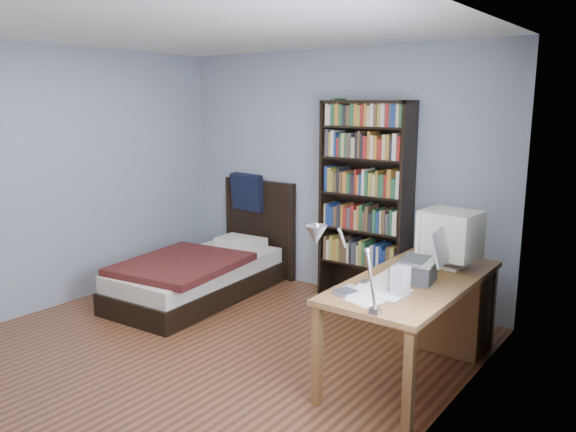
# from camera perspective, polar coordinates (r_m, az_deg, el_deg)

# --- Properties ---
(room) EXTENTS (4.20, 4.24, 2.50)m
(room) POSITION_cam_1_polar(r_m,az_deg,el_deg) (4.21, -10.48, 1.45)
(room) COLOR #542B18
(room) RESTS_ON ground
(desk) EXTENTS (0.75, 1.65, 0.73)m
(desk) POSITION_cam_1_polar(r_m,az_deg,el_deg) (4.65, 14.94, -8.43)
(desk) COLOR brown
(desk) RESTS_ON floor
(crt_monitor) EXTENTS (0.42, 0.39, 0.45)m
(crt_monitor) POSITION_cam_1_polar(r_m,az_deg,el_deg) (4.44, 16.13, -1.87)
(crt_monitor) COLOR beige
(crt_monitor) RESTS_ON desk
(laptop) EXTENTS (0.35, 0.35, 0.39)m
(laptop) POSITION_cam_1_polar(r_m,az_deg,el_deg) (4.05, 13.34, -5.10)
(laptop) COLOR #2D2D30
(laptop) RESTS_ON desk
(desk_lamp) EXTENTS (0.23, 0.52, 0.61)m
(desk_lamp) POSITION_cam_1_polar(r_m,az_deg,el_deg) (3.04, 3.92, -2.87)
(desk_lamp) COLOR #99999E
(desk_lamp) RESTS_ON desk
(keyboard) EXTENTS (0.18, 0.43, 0.04)m
(keyboard) POSITION_cam_1_polar(r_m,az_deg,el_deg) (4.17, 10.89, -5.86)
(keyboard) COLOR beige
(keyboard) RESTS_ON desk
(speaker) EXTENTS (0.11, 0.11, 0.20)m
(speaker) POSITION_cam_1_polar(r_m,az_deg,el_deg) (3.76, 11.32, -6.48)
(speaker) COLOR gray
(speaker) RESTS_ON desk
(soda_can) EXTENTS (0.07, 0.07, 0.12)m
(soda_can) POSITION_cam_1_polar(r_m,az_deg,el_deg) (4.37, 12.68, -4.46)
(soda_can) COLOR #073918
(soda_can) RESTS_ON desk
(mouse) EXTENTS (0.07, 0.12, 0.04)m
(mouse) POSITION_cam_1_polar(r_m,az_deg,el_deg) (4.41, 13.69, -4.95)
(mouse) COLOR silver
(mouse) RESTS_ON desk
(phone_silver) EXTENTS (0.08, 0.12, 0.02)m
(phone_silver) POSITION_cam_1_polar(r_m,az_deg,el_deg) (3.96, 7.66, -6.71)
(phone_silver) COLOR #B0B0B5
(phone_silver) RESTS_ON desk
(phone_grey) EXTENTS (0.04, 0.09, 0.02)m
(phone_grey) POSITION_cam_1_polar(r_m,az_deg,el_deg) (3.87, 6.13, -7.17)
(phone_grey) COLOR gray
(phone_grey) RESTS_ON desk
(external_drive) EXTENTS (0.15, 0.15, 0.03)m
(external_drive) POSITION_cam_1_polar(r_m,az_deg,el_deg) (3.74, 5.87, -7.76)
(external_drive) COLOR gray
(external_drive) RESTS_ON desk
(bookshelf) EXTENTS (0.89, 0.30, 1.99)m
(bookshelf) POSITION_cam_1_polar(r_m,az_deg,el_deg) (5.50, 7.85, 1.21)
(bookshelf) COLOR black
(bookshelf) RESTS_ON floor
(bed) EXTENTS (1.15, 2.04, 1.16)m
(bed) POSITION_cam_1_polar(r_m,az_deg,el_deg) (5.90, -8.56, -5.47)
(bed) COLOR black
(bed) RESTS_ON floor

